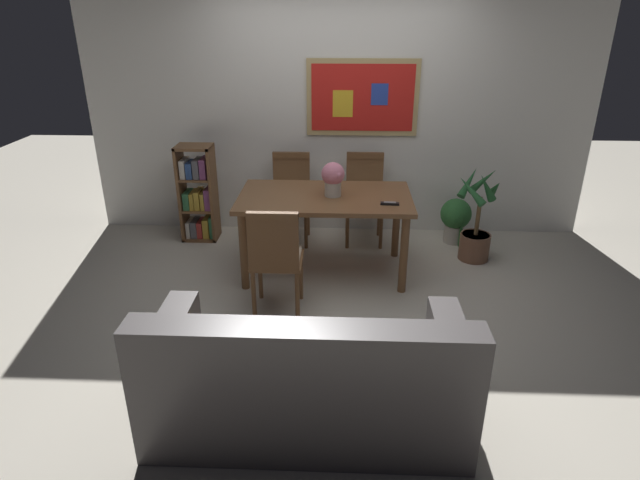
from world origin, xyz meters
TOP-DOWN VIEW (x-y plane):
  - ground_plane at (0.00, 0.00)m, footprint 12.00×12.00m
  - wall_back_with_painting at (0.00, 1.56)m, footprint 5.20×0.14m
  - dining_table at (-0.09, 0.47)m, footprint 1.52×0.88m
  - dining_chair_far_left at (-0.47, 1.22)m, footprint 0.40×0.41m
  - dining_chair_far_right at (0.29, 1.25)m, footprint 0.40×0.41m
  - dining_chair_near_left at (-0.44, -0.31)m, footprint 0.40×0.41m
  - leather_couch at (-0.12, -1.53)m, footprint 1.80×0.84m
  - bookshelf at (-1.43, 1.19)m, footprint 0.36×0.28m
  - potted_ivy at (1.23, 1.19)m, footprint 0.32×0.32m
  - potted_palm at (1.35, 0.79)m, footprint 0.43×0.48m
  - flower_vase at (-0.02, 0.46)m, footprint 0.21×0.20m
  - tv_remote at (0.46, 0.25)m, footprint 0.16×0.05m

SIDE VIEW (x-z plane):
  - ground_plane at x=0.00m, z-range 0.00..0.00m
  - potted_ivy at x=1.23m, z-range 0.02..0.52m
  - leather_couch at x=-0.12m, z-range -0.11..0.73m
  - potted_palm at x=1.35m, z-range -0.13..0.77m
  - bookshelf at x=-1.43m, z-range -0.04..0.96m
  - dining_chair_far_left at x=-0.47m, z-range 0.08..0.99m
  - dining_chair_far_right at x=0.29m, z-range 0.08..0.99m
  - dining_chair_near_left at x=-0.44m, z-range 0.08..0.99m
  - dining_table at x=-0.09m, z-range 0.28..1.02m
  - tv_remote at x=0.46m, z-range 0.74..0.77m
  - flower_vase at x=-0.02m, z-range 0.76..1.06m
  - wall_back_with_painting at x=0.00m, z-range 0.00..2.60m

